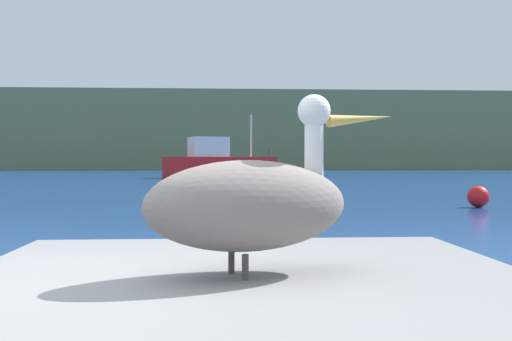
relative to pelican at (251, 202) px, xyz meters
name	(u,v)px	position (x,y,z in m)	size (l,w,h in m)	color
hillside_backdrop	(212,132)	(-0.99, 78.97, 3.86)	(140.00, 17.02, 9.70)	#6B7A51
pelican	(251,202)	(0.00, 0.00, 0.00)	(1.30, 0.78, 0.84)	gray
fishing_boat_red	(218,163)	(-0.19, 38.03, -0.02)	(7.69, 4.39, 4.24)	red
mooring_buoy	(478,197)	(6.32, 12.08, -0.72)	(0.53, 0.53, 0.53)	red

